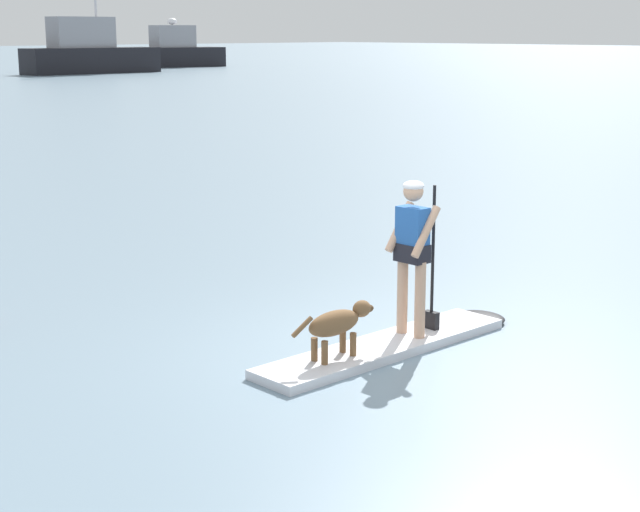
{
  "coord_description": "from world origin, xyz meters",
  "views": [
    {
      "loc": [
        -7.63,
        -6.95,
        3.4
      ],
      "look_at": [
        0.0,
        1.0,
        0.9
      ],
      "focal_mm": 55.97,
      "sensor_mm": 36.0,
      "label": 1
    }
  ],
  "objects_px": {
    "dog": "(337,323)",
    "moored_boat_outer": "(89,52)",
    "paddleboard": "(398,343)",
    "person_paddler": "(413,247)",
    "moored_boat_far_starboard": "(177,51)"
  },
  "relations": [
    {
      "from": "person_paddler",
      "to": "moored_boat_outer",
      "type": "xyz_separation_m",
      "value": [
        34.73,
        64.3,
        0.56
      ]
    },
    {
      "from": "person_paddler",
      "to": "dog",
      "type": "distance_m",
      "value": 1.31
    },
    {
      "from": "paddleboard",
      "to": "moored_boat_outer",
      "type": "xyz_separation_m",
      "value": [
        34.95,
        64.29,
        1.61
      ]
    },
    {
      "from": "person_paddler",
      "to": "moored_boat_far_starboard",
      "type": "height_order",
      "value": "moored_boat_far_starboard"
    },
    {
      "from": "paddleboard",
      "to": "moored_boat_outer",
      "type": "bearing_deg",
      "value": 61.47
    },
    {
      "from": "paddleboard",
      "to": "dog",
      "type": "relative_size",
      "value": 3.15
    },
    {
      "from": "person_paddler",
      "to": "dog",
      "type": "relative_size",
      "value": 1.51
    },
    {
      "from": "paddleboard",
      "to": "dog",
      "type": "distance_m",
      "value": 1.02
    },
    {
      "from": "paddleboard",
      "to": "person_paddler",
      "type": "distance_m",
      "value": 1.07
    },
    {
      "from": "paddleboard",
      "to": "dog",
      "type": "bearing_deg",
      "value": 179.21
    },
    {
      "from": "moored_boat_outer",
      "to": "person_paddler",
      "type": "bearing_deg",
      "value": -118.38
    },
    {
      "from": "dog",
      "to": "moored_boat_outer",
      "type": "height_order",
      "value": "moored_boat_outer"
    },
    {
      "from": "paddleboard",
      "to": "moored_boat_far_starboard",
      "type": "relative_size",
      "value": 0.41
    },
    {
      "from": "paddleboard",
      "to": "moored_boat_far_starboard",
      "type": "distance_m",
      "value": 86.12
    },
    {
      "from": "person_paddler",
      "to": "dog",
      "type": "xyz_separation_m",
      "value": [
        -1.14,
        0.02,
        -0.64
      ]
    }
  ]
}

